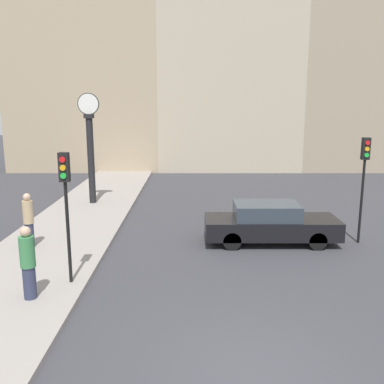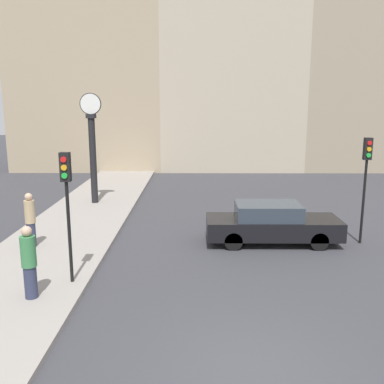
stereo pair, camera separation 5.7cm
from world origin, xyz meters
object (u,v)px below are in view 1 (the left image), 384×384
street_clock (92,149)px  pedestrian_green_hoodie (30,262)px  sedan_car (271,223)px  pedestrian_tan_coat (30,220)px  traffic_light_near (67,190)px  traffic_light_far (366,169)px

street_clock → pedestrian_green_hoodie: size_ratio=2.82×
sedan_car → pedestrian_tan_coat: 8.32m
traffic_light_near → pedestrian_tan_coat: traffic_light_near is taller
pedestrian_tan_coat → pedestrian_green_hoodie: bearing=-69.6°
traffic_light_far → street_clock: street_clock is taller
traffic_light_far → street_clock: (-10.85, 5.73, 0.07)m
pedestrian_tan_coat → traffic_light_far: bearing=4.3°
traffic_light_far → traffic_light_near: bearing=-158.0°
street_clock → pedestrian_green_hoodie: 10.65m
pedestrian_green_hoodie → sedan_car: bearing=34.8°
traffic_light_near → pedestrian_tan_coat: 3.97m
sedan_car → traffic_light_near: (-6.09, -3.75, 1.96)m
sedan_car → street_clock: 9.77m
street_clock → pedestrian_green_hoodie: bearing=-85.5°
sedan_car → pedestrian_green_hoodie: (-6.82, -4.74, 0.35)m
traffic_light_near → traffic_light_far: (9.29, 3.76, 0.01)m
sedan_car → pedestrian_tan_coat: pedestrian_tan_coat is taller
street_clock → sedan_car: bearing=-36.9°
street_clock → pedestrian_green_hoodie: (0.82, -10.48, -1.69)m
sedan_car → street_clock: street_clock is taller
traffic_light_far → pedestrian_tan_coat: 11.62m
traffic_light_near → pedestrian_green_hoodie: bearing=-126.8°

